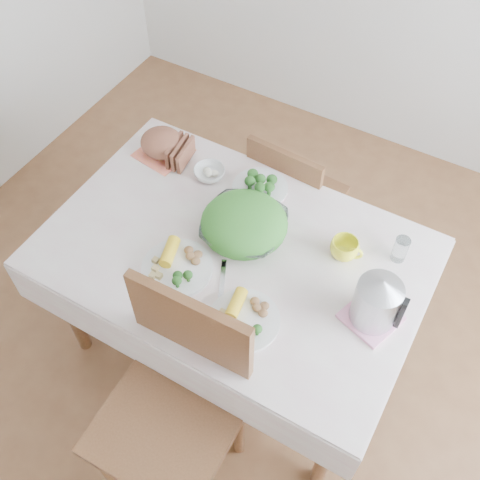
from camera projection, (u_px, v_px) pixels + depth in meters
The scene contains 19 objects.
floor at pixel (235, 341), 2.83m from camera, with size 3.60×3.60×0.00m, color brown.
dining_table at pixel (234, 302), 2.54m from camera, with size 1.40×0.90×0.75m, color brown.
tablecloth at pixel (233, 251), 2.24m from camera, with size 1.50×1.00×0.01m, color silver.
chair_near at pixel (168, 430), 2.09m from camera, with size 0.48×0.48×1.07m, color brown.
chair_far at pixel (298, 192), 2.83m from camera, with size 0.40×0.40×0.88m, color brown.
salad_bowl at pixel (244, 227), 2.25m from camera, with size 0.33×0.33×0.08m, color white.
dinner_plate_left at pixel (177, 269), 2.16m from camera, with size 0.28×0.28×0.02m, color white.
dinner_plate_right at pixel (244, 320), 2.02m from camera, with size 0.26×0.26×0.02m, color white.
broccoli_plate at pixel (260, 189), 2.42m from camera, with size 0.24×0.24×0.02m, color beige.
napkin at pixel (163, 153), 2.57m from camera, with size 0.22×0.22×0.00m, color #FD7B5C.
bread_loaf at pixel (162, 144), 2.53m from camera, with size 0.20×0.19×0.12m, color brown.
fruit_bowl at pixel (209, 173), 2.47m from camera, with size 0.14×0.14×0.04m, color white.
yellow_mug at pixel (344, 249), 2.18m from camera, with size 0.11×0.11×0.09m, color yellow.
glass_tumbler at pixel (401, 248), 2.16m from camera, with size 0.06×0.06×0.11m, color white.
pink_tray at pixel (371, 317), 2.04m from camera, with size 0.18×0.18×0.01m, color #FF9BC8.
electric_kettle at pixel (377, 301), 1.95m from camera, with size 0.16×0.16×0.23m, color #B2B5BA.
fork_left at pixel (222, 279), 2.14m from camera, with size 0.02×0.17×0.00m, color silver.
fork_right at pixel (238, 313), 2.05m from camera, with size 0.02×0.18×0.00m, color silver.
knife at pixel (189, 302), 2.08m from camera, with size 0.02×0.19×0.00m, color silver.
Camera 1 is at (0.69, -1.15, 2.55)m, focal length 42.00 mm.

